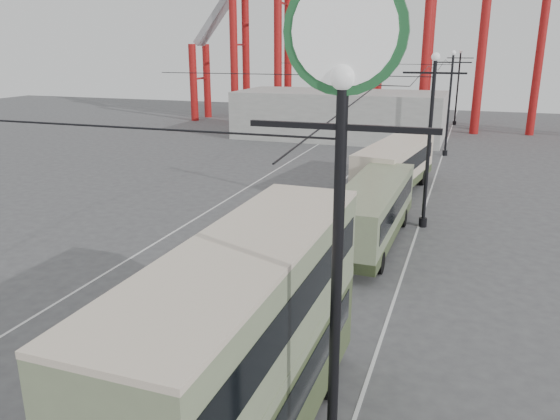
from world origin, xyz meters
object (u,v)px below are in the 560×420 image
at_px(double_decker_bus, 249,342).
at_px(pedestrian, 331,271).
at_px(single_decker_green, 373,210).
at_px(lamp_post_near, 341,153).
at_px(single_decker_cream, 395,165).

relative_size(double_decker_bus, pedestrian, 6.32).
bearing_deg(double_decker_bus, single_decker_green, 90.26).
relative_size(lamp_post_near, single_decker_cream, 0.96).
bearing_deg(double_decker_bus, lamp_post_near, -30.68).
distance_m(lamp_post_near, pedestrian, 13.61).
bearing_deg(double_decker_bus, single_decker_cream, 91.12).
xyz_separation_m(lamp_post_near, single_decker_cream, (-2.57, 27.91, -5.95)).
bearing_deg(single_decker_cream, lamp_post_near, -77.23).
xyz_separation_m(single_decker_green, pedestrian, (-0.58, -6.07, -0.93)).
bearing_deg(single_decker_green, double_decker_bus, -89.06).
relative_size(lamp_post_near, pedestrian, 6.62).
height_order(double_decker_bus, single_decker_cream, double_decker_bus).
bearing_deg(single_decker_green, pedestrian, -94.21).
bearing_deg(lamp_post_near, pedestrian, 103.97).
xyz_separation_m(single_decker_green, single_decker_cream, (-0.34, 10.55, 0.16)).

